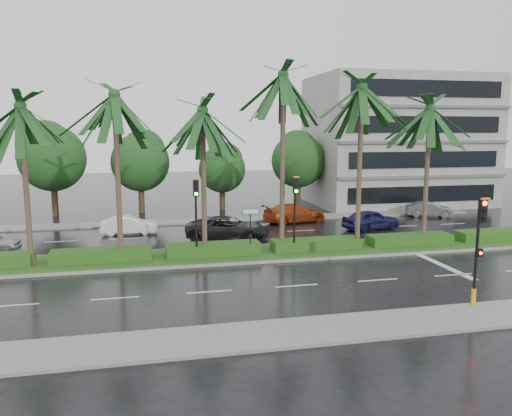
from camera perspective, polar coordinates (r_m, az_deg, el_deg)
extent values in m
plane|color=black|center=(27.70, 1.62, -5.79)|extent=(120.00, 120.00, 0.00)
cube|color=slate|center=(18.45, 9.55, -13.40)|extent=(40.00, 2.40, 0.12)
cube|color=slate|center=(39.17, -2.65, -1.35)|extent=(40.00, 2.00, 0.12)
cube|color=gray|center=(28.62, 1.13, -5.16)|extent=(36.00, 4.00, 0.14)
cube|color=#2C4F1A|center=(28.61, 1.13, -5.01)|extent=(35.60, 3.70, 0.02)
cube|color=#214614|center=(27.88, -17.23, -5.14)|extent=(5.20, 1.40, 0.60)
cube|color=#214614|center=(28.00, -4.87, -4.71)|extent=(5.20, 1.40, 0.60)
cube|color=#214614|center=(29.37, 6.85, -4.10)|extent=(5.20, 1.40, 0.60)
cube|color=#214614|center=(31.82, 17.12, -3.42)|extent=(5.20, 1.40, 0.60)
cube|color=#214614|center=(35.15, 25.68, -2.77)|extent=(5.20, 1.40, 0.60)
cube|color=silver|center=(22.79, -26.06, -9.96)|extent=(2.00, 0.12, 0.01)
cube|color=silver|center=(34.16, -21.41, -3.58)|extent=(2.00, 0.12, 0.01)
cube|color=silver|center=(22.18, -15.82, -9.89)|extent=(2.00, 0.12, 0.01)
cube|color=silver|center=(33.76, -14.69, -3.39)|extent=(2.00, 0.12, 0.01)
cube|color=silver|center=(22.27, -5.35, -9.50)|extent=(2.00, 0.12, 0.01)
cube|color=silver|center=(33.82, -7.89, -3.16)|extent=(2.00, 0.12, 0.01)
cube|color=silver|center=(23.07, 4.67, -8.84)|extent=(2.00, 0.12, 0.01)
cube|color=silver|center=(34.35, -1.22, -2.89)|extent=(2.00, 0.12, 0.01)
cube|color=silver|center=(24.51, 13.73, -8.00)|extent=(2.00, 0.12, 0.01)
cube|color=silver|center=(35.33, 5.16, -2.59)|extent=(2.00, 0.12, 0.01)
cube|color=silver|center=(26.47, 21.59, -7.11)|extent=(2.00, 0.12, 0.01)
cube|color=silver|center=(36.72, 11.13, -2.29)|extent=(2.00, 0.12, 0.01)
cube|color=silver|center=(38.48, 16.60, -1.98)|extent=(2.00, 0.12, 0.01)
cube|color=silver|center=(40.56, 21.55, -1.69)|extent=(2.00, 0.12, 0.01)
cube|color=silver|center=(28.35, 20.18, -5.99)|extent=(0.40, 6.00, 0.01)
cylinder|color=#3F3024|center=(27.78, -24.80, 2.20)|extent=(0.28, 0.28, 8.06)
cylinder|color=#3F3024|center=(28.43, -24.30, -5.44)|extent=(0.40, 0.40, 0.44)
cylinder|color=#3F3024|center=(27.24, -15.50, 3.24)|extent=(0.28, 0.28, 8.68)
cylinder|color=#3F3024|center=(27.93, -15.15, -5.20)|extent=(0.40, 0.40, 0.44)
cylinder|color=#3F3024|center=(27.21, -5.98, 2.72)|extent=(0.28, 0.28, 7.93)
cylinder|color=#3F3024|center=(27.86, -5.86, -4.96)|extent=(0.40, 0.40, 0.44)
cylinder|color=#3F3024|center=(28.28, 3.04, 4.99)|extent=(0.28, 0.28, 9.90)
cylinder|color=#3F3024|center=(28.99, 2.97, -4.38)|extent=(0.40, 0.40, 0.44)
cylinder|color=#3F3024|center=(29.45, 11.74, 4.38)|extent=(0.28, 0.28, 9.29)
cylinder|color=#3F3024|center=(30.11, 11.48, -4.05)|extent=(0.40, 0.40, 0.44)
cylinder|color=#3F3024|center=(31.86, 18.91, 3.41)|extent=(0.28, 0.28, 8.18)
cylinder|color=#3F3024|center=(32.42, 18.57, -3.41)|extent=(0.40, 0.40, 0.44)
cylinder|color=black|center=(21.51, 23.82, -5.87)|extent=(0.12, 0.12, 3.40)
cube|color=black|center=(20.95, 24.48, -0.29)|extent=(0.30, 0.18, 0.90)
cube|color=gold|center=(20.79, 24.76, 0.97)|extent=(0.34, 0.12, 0.06)
cylinder|color=#FF0C05|center=(20.83, 24.70, 0.49)|extent=(0.18, 0.04, 0.18)
cylinder|color=black|center=(20.87, 24.64, -0.33)|extent=(0.18, 0.04, 0.18)
cylinder|color=black|center=(20.92, 24.59, -1.14)|extent=(0.18, 0.04, 0.18)
cylinder|color=gold|center=(21.87, 23.60, -9.30)|extent=(0.18, 0.18, 0.70)
cube|color=black|center=(21.27, 24.16, -4.67)|extent=(0.22, 0.16, 0.32)
cylinder|color=#FF0C05|center=(21.20, 24.31, -4.72)|extent=(0.12, 0.03, 0.12)
cylinder|color=black|center=(27.01, -6.84, -2.21)|extent=(0.12, 0.12, 3.40)
cube|color=black|center=(26.50, -6.89, 2.29)|extent=(0.30, 0.18, 0.90)
cube|color=gold|center=(26.33, -6.88, 3.29)|extent=(0.34, 0.12, 0.06)
cylinder|color=black|center=(26.37, -6.88, 2.91)|extent=(0.18, 0.04, 0.18)
cylinder|color=black|center=(26.40, -6.87, 2.26)|extent=(0.18, 0.04, 0.18)
cylinder|color=#0CE519|center=(26.44, -6.85, 1.62)|extent=(0.18, 0.04, 0.18)
cylinder|color=black|center=(28.06, 4.41, -1.75)|extent=(0.12, 0.12, 3.40)
cube|color=black|center=(27.58, 4.57, 2.58)|extent=(0.30, 0.18, 0.90)
cube|color=gold|center=(27.41, 4.66, 3.55)|extent=(0.34, 0.12, 0.06)
cylinder|color=black|center=(27.45, 4.64, 3.18)|extent=(0.18, 0.04, 0.18)
cylinder|color=black|center=(27.48, 4.63, 2.56)|extent=(0.18, 0.04, 0.18)
cylinder|color=#0CE519|center=(27.52, 4.62, 1.93)|extent=(0.18, 0.04, 0.18)
cylinder|color=black|center=(27.63, -0.64, -2.74)|extent=(0.06, 0.06, 2.60)
cube|color=#0C5926|center=(27.39, -0.63, -0.39)|extent=(0.95, 0.04, 0.30)
cube|color=white|center=(27.36, -0.62, -0.40)|extent=(0.85, 0.01, 0.22)
cylinder|color=#3B271A|center=(44.49, -22.00, 0.88)|extent=(0.52, 0.52, 2.64)
sphere|color=#1F4118|center=(44.18, -22.26, 5.29)|extent=(5.43, 5.43, 5.43)
sphere|color=#1F4118|center=(44.44, -22.28, 6.67)|extent=(4.07, 4.07, 4.07)
cylinder|color=#3B271A|center=(43.88, -12.95, 1.04)|extent=(0.52, 0.52, 2.39)
sphere|color=#1F4118|center=(43.57, -13.09, 5.10)|extent=(4.92, 4.92, 4.92)
sphere|color=#1F4118|center=(43.82, -13.13, 6.37)|extent=(3.69, 3.69, 3.69)
cylinder|color=#3B271A|center=(44.38, -3.87, 1.08)|extent=(0.52, 0.52, 2.01)
sphere|color=#1F4118|center=(44.11, -3.90, 4.44)|extent=(4.13, 4.13, 4.13)
sphere|color=#1F4118|center=(44.35, -3.97, 5.51)|extent=(3.10, 3.10, 3.10)
cylinder|color=#3B271A|center=(45.92, 4.80, 1.56)|extent=(0.52, 0.52, 2.37)
sphere|color=#1F4118|center=(45.63, 4.85, 5.41)|extent=(4.88, 4.88, 4.88)
sphere|color=#1F4118|center=(45.87, 4.75, 6.61)|extent=(3.66, 3.66, 3.66)
cylinder|color=#3B271A|center=(48.44, 12.74, 1.83)|extent=(0.52, 0.52, 2.49)
sphere|color=#1F4118|center=(48.16, 12.87, 5.66)|extent=(5.13, 5.13, 5.13)
sphere|color=#1F4118|center=(48.39, 12.76, 6.86)|extent=(3.85, 3.85, 3.85)
cube|color=gray|center=(49.90, 15.83, 7.39)|extent=(16.00, 10.00, 12.00)
imported|color=white|center=(35.10, -14.30, -1.89)|extent=(1.46, 3.81, 1.24)
imported|color=black|center=(32.33, -3.24, -2.31)|extent=(3.90, 5.87, 1.50)
imported|color=#9D3411|center=(38.39, 4.43, -0.58)|extent=(2.90, 5.22, 1.43)
imported|color=#181A4A|center=(36.44, 13.00, -1.30)|extent=(2.55, 4.48, 1.43)
imported|color=#535558|center=(43.16, 19.19, -0.14)|extent=(2.52, 3.92, 1.22)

